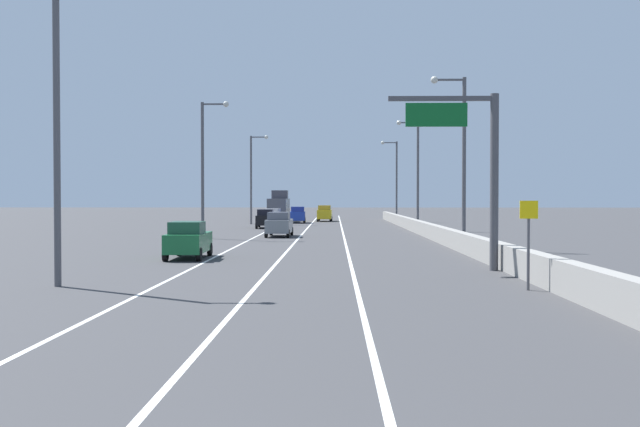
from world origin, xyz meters
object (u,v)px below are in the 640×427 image
object	(u,v)px
car_white_0	(273,217)
car_yellow_1	(325,213)
speed_advisory_sign	(529,238)
lamp_post_right_third	(415,168)
car_black_4	(265,219)
overhead_sign_gantry	(477,159)
lamp_post_left_near	(64,115)
lamp_post_right_near	(638,87)
lamp_post_left_mid	(206,160)
lamp_post_left_far	(253,173)
box_truck	(279,207)
car_gray_2	(279,224)
lamp_post_right_second	(460,150)
lamp_post_right_fourth	(395,176)
car_green_3	(188,240)
car_blue_5	(298,215)

from	to	relation	value
car_white_0	car_yellow_1	size ratio (longest dim) A/B	1.02
speed_advisory_sign	lamp_post_right_third	world-z (taller)	lamp_post_right_third
car_black_4	overhead_sign_gantry	bearing A→B (deg)	-72.96
lamp_post_left_near	car_white_0	bearing A→B (deg)	87.61
lamp_post_right_near	lamp_post_left_mid	xyz separation A→B (m)	(-17.61, 35.61, 0.00)
lamp_post_left_far	box_truck	bearing A→B (deg)	78.28
overhead_sign_gantry	speed_advisory_sign	size ratio (longest dim) A/B	2.50
car_gray_2	box_truck	xyz separation A→B (m)	(-2.91, 37.47, 0.88)
speed_advisory_sign	lamp_post_left_near	world-z (taller)	lamp_post_left_near
lamp_post_right_second	overhead_sign_gantry	bearing A→B (deg)	-96.72
car_yellow_1	car_black_4	world-z (taller)	car_yellow_1
lamp_post_right_near	lamp_post_right_fourth	xyz separation A→B (m)	(-0.09, 74.02, 0.00)
lamp_post_right_near	lamp_post_left_far	bearing A→B (deg)	104.90
lamp_post_left_near	car_gray_2	bearing A→B (deg)	81.18
car_white_0	lamp_post_left_far	bearing A→B (deg)	144.38
car_white_0	lamp_post_right_fourth	bearing A→B (deg)	35.61
overhead_sign_gantry	car_yellow_1	world-z (taller)	overhead_sign_gantry
car_green_3	car_white_0	bearing A→B (deg)	89.46
lamp_post_right_second	car_yellow_1	distance (m)	51.98
box_truck	lamp_post_right_near	bearing A→B (deg)	-78.70
car_blue_5	box_truck	xyz separation A→B (m)	(-2.81, 6.41, 0.86)
box_truck	car_blue_5	bearing A→B (deg)	-66.31
speed_advisory_sign	lamp_post_left_mid	xyz separation A→B (m)	(-16.23, 30.35, 4.19)
lamp_post_right_second	car_yellow_1	world-z (taller)	lamp_post_right_second
speed_advisory_sign	lamp_post_left_mid	size ratio (longest dim) A/B	0.29
lamp_post_right_second	lamp_post_left_mid	size ratio (longest dim) A/B	1.00
car_white_0	lamp_post_left_near	bearing A→B (deg)	-92.39
lamp_post_right_near	car_black_4	size ratio (longest dim) A/B	2.15
lamp_post_right_second	car_gray_2	xyz separation A→B (m)	(-11.94, 13.66, -4.98)
lamp_post_right_near	car_yellow_1	bearing A→B (deg)	96.87
lamp_post_right_fourth	car_blue_5	world-z (taller)	lamp_post_right_fourth
lamp_post_left_mid	car_gray_2	xyz separation A→B (m)	(5.37, 2.73, -4.98)
car_black_4	car_gray_2	bearing A→B (deg)	-80.67
overhead_sign_gantry	lamp_post_right_near	bearing A→B (deg)	-81.24
car_white_0	speed_advisory_sign	bearing A→B (deg)	-76.95
car_blue_5	lamp_post_left_far	bearing A→B (deg)	-140.12
car_white_0	car_gray_2	size ratio (longest dim) A/B	0.99
speed_advisory_sign	car_green_3	distance (m)	18.62
car_black_4	car_blue_5	xyz separation A→B (m)	(2.55, 14.98, 0.04)
car_blue_5	box_truck	bearing A→B (deg)	113.69
lamp_post_right_second	box_truck	size ratio (longest dim) A/B	1.23
lamp_post_right_near	lamp_post_left_near	bearing A→B (deg)	160.83
lamp_post_right_second	lamp_post_left_far	world-z (taller)	same
car_yellow_1	lamp_post_right_second	bearing A→B (deg)	-80.19
lamp_post_left_near	car_blue_5	xyz separation A→B (m)	(4.92, 63.40, -4.95)
lamp_post_right_second	car_green_3	world-z (taller)	lamp_post_right_second
lamp_post_right_third	car_black_4	world-z (taller)	lamp_post_right_third
lamp_post_right_second	car_green_3	bearing A→B (deg)	-154.74
lamp_post_right_near	speed_advisory_sign	bearing A→B (deg)	104.65
car_yellow_1	car_green_3	bearing A→B (deg)	-96.07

